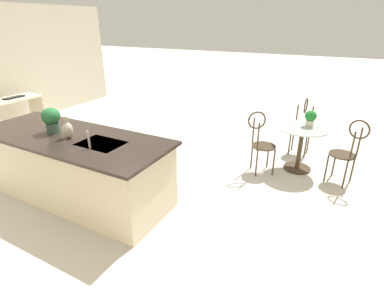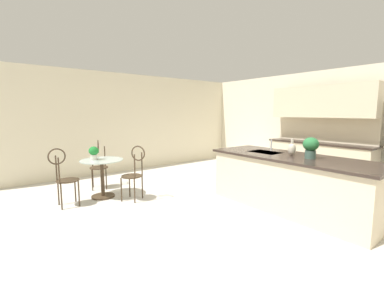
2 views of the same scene
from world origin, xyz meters
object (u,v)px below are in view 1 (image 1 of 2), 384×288
object	(u,v)px
chair_near_window	(261,140)
keyboard	(14,97)
writing_desk	(13,109)
vase_on_counter	(68,130)
chair_toward_desk	(302,124)
potted_plant_on_table	(310,117)
bistro_table	(300,145)
chair_by_island	(348,149)
potted_plant_counter_near	(51,119)

from	to	relation	value
chair_near_window	keyboard	size ratio (longest dim) A/B	2.37
writing_desk	vase_on_counter	size ratio (longest dim) A/B	4.17
chair_toward_desk	potted_plant_on_table	xyz separation A→B (m)	(-0.17, 0.58, 0.32)
chair_near_window	chair_toward_desk	bearing A→B (deg)	-112.38
bistro_table	chair_by_island	world-z (taller)	chair_by_island
chair_toward_desk	potted_plant_on_table	world-z (taller)	chair_toward_desk
chair_toward_desk	writing_desk	bearing A→B (deg)	16.62
keyboard	vase_on_counter	xyz separation A→B (m)	(-3.42, 1.42, 0.28)
chair_near_window	writing_desk	size ratio (longest dim) A/B	0.87
chair_by_island	vase_on_counter	distance (m)	3.94
chair_near_window	chair_by_island	bearing A→B (deg)	-168.76
bistro_table	writing_desk	distance (m)	6.04
bistro_table	chair_near_window	world-z (taller)	chair_near_window
chair_by_island	potted_plant_on_table	distance (m)	0.74
chair_toward_desk	writing_desk	size ratio (longest dim) A/B	0.87
chair_toward_desk	potted_plant_counter_near	distance (m)	4.16
chair_by_island	potted_plant_counter_near	distance (m)	4.22
potted_plant_counter_near	bistro_table	bearing A→B (deg)	-141.31
writing_desk	potted_plant_on_table	xyz separation A→B (m)	(-6.03, -1.17, 0.38)
bistro_table	chair_toward_desk	bearing A→B (deg)	-81.96
chair_near_window	vase_on_counter	xyz separation A→B (m)	(2.00, 1.96, 0.46)
writing_desk	vase_on_counter	world-z (taller)	vase_on_counter
chair_near_window	chair_toward_desk	size ratio (longest dim) A/B	1.00
chair_near_window	chair_by_island	distance (m)	1.26
bistro_table	potted_plant_counter_near	size ratio (longest dim) A/B	2.37
writing_desk	potted_plant_on_table	bearing A→B (deg)	-169.03
keyboard	vase_on_counter	size ratio (longest dim) A/B	1.53
keyboard	potted_plant_on_table	size ratio (longest dim) A/B	1.70
bistro_table	writing_desk	xyz separation A→B (m)	(5.95, 1.05, 0.06)
chair_by_island	writing_desk	bearing A→B (deg)	7.61
keyboard	vase_on_counter	distance (m)	3.71
bistro_table	vase_on_counter	size ratio (longest dim) A/B	2.78
keyboard	vase_on_counter	bearing A→B (deg)	157.41
potted_plant_on_table	vase_on_counter	xyz separation A→B (m)	(2.63, 2.49, 0.14)
vase_on_counter	bistro_table	bearing A→B (deg)	-137.08
bistro_table	potted_plant_on_table	world-z (taller)	potted_plant_on_table
writing_desk	vase_on_counter	distance (m)	3.69
chair_toward_desk	vase_on_counter	bearing A→B (deg)	51.38
keyboard	potted_plant_on_table	bearing A→B (deg)	-169.98
bistro_table	chair_near_window	bearing A→B (deg)	36.45
potted_plant_counter_near	potted_plant_on_table	bearing A→B (deg)	-140.63
chair_toward_desk	keyboard	bearing A→B (deg)	15.67
chair_toward_desk	vase_on_counter	xyz separation A→B (m)	(2.45, 3.07, 0.46)
chair_near_window	bistro_table	bearing A→B (deg)	-143.55
keyboard	potted_plant_on_table	xyz separation A→B (m)	(-6.05, -1.07, 0.13)
potted_plant_counter_near	vase_on_counter	xyz separation A→B (m)	(-0.35, 0.05, -0.08)
chair_near_window	chair_by_island	size ratio (longest dim) A/B	1.00
chair_toward_desk	keyboard	xyz separation A→B (m)	(5.87, 1.65, 0.18)
chair_toward_desk	potted_plant_on_table	bearing A→B (deg)	106.66
chair_toward_desk	keyboard	world-z (taller)	chair_toward_desk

